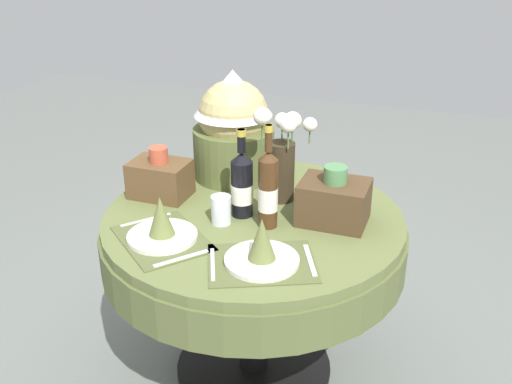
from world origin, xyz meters
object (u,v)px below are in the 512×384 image
at_px(flower_vase, 283,155).
at_px(woven_basket_side_right, 334,201).
at_px(gift_tub_back_left, 233,122).
at_px(wine_bottle_right, 242,184).
at_px(woven_basket_side_left, 160,178).
at_px(wine_bottle_left, 268,189).
at_px(place_setting_left, 162,227).
at_px(dining_table, 254,246).
at_px(tumbler_near_right, 221,210).
at_px(place_setting_right, 262,251).

height_order(flower_vase, woven_basket_side_right, flower_vase).
bearing_deg(gift_tub_back_left, wine_bottle_right, -63.56).
xyz_separation_m(woven_basket_side_left, woven_basket_side_right, (0.69, 0.02, 0.01)).
bearing_deg(wine_bottle_left, gift_tub_back_left, 126.58).
distance_m(place_setting_left, wine_bottle_left, 0.39).
xyz_separation_m(dining_table, woven_basket_side_right, (0.29, 0.05, 0.22)).
relative_size(dining_table, gift_tub_back_left, 2.50).
xyz_separation_m(place_setting_left, wine_bottle_left, (0.31, 0.22, 0.10)).
relative_size(place_setting_left, gift_tub_back_left, 0.94).
bearing_deg(wine_bottle_right, wine_bottle_left, -22.94).
distance_m(wine_bottle_left, woven_basket_side_right, 0.24).
height_order(dining_table, wine_bottle_right, wine_bottle_right).
height_order(gift_tub_back_left, woven_basket_side_left, gift_tub_back_left).
xyz_separation_m(flower_vase, tumbler_near_right, (-0.15, -0.26, -0.13)).
bearing_deg(tumbler_near_right, wine_bottle_right, 61.20).
xyz_separation_m(place_setting_right, wine_bottle_left, (-0.06, 0.25, 0.10)).
bearing_deg(tumbler_near_right, dining_table, 48.95).
distance_m(wine_bottle_left, gift_tub_back_left, 0.48).
relative_size(place_setting_right, wine_bottle_left, 1.11).
height_order(flower_vase, wine_bottle_left, flower_vase).
bearing_deg(place_setting_left, woven_basket_side_left, 118.78).
height_order(wine_bottle_right, tumbler_near_right, wine_bottle_right).
height_order(place_setting_right, tumbler_near_right, place_setting_right).
relative_size(dining_table, wine_bottle_right, 3.42).
distance_m(place_setting_right, gift_tub_back_left, 0.74).
bearing_deg(wine_bottle_left, place_setting_left, -144.77).
relative_size(wine_bottle_left, woven_basket_side_left, 1.68).
height_order(place_setting_left, place_setting_right, same).
height_order(flower_vase, gift_tub_back_left, gift_tub_back_left).
height_order(wine_bottle_left, wine_bottle_right, wine_bottle_left).
height_order(place_setting_right, flower_vase, flower_vase).
distance_m(gift_tub_back_left, woven_basket_side_right, 0.58).
bearing_deg(wine_bottle_right, gift_tub_back_left, 116.44).
distance_m(wine_bottle_right, woven_basket_side_left, 0.37).
xyz_separation_m(dining_table, gift_tub_back_left, (-0.20, 0.31, 0.37)).
xyz_separation_m(flower_vase, woven_basket_side_right, (0.23, -0.11, -0.10)).
distance_m(place_setting_left, flower_vase, 0.54).
xyz_separation_m(place_setting_right, gift_tub_back_left, (-0.34, 0.62, 0.19)).
bearing_deg(dining_table, tumbler_near_right, -131.05).
xyz_separation_m(place_setting_right, tumbler_near_right, (-0.23, 0.21, 0.01)).
height_order(place_setting_left, woven_basket_side_right, woven_basket_side_right).
relative_size(place_setting_right, flower_vase, 1.08).
xyz_separation_m(wine_bottle_left, woven_basket_side_right, (0.21, 0.11, -0.06)).
relative_size(dining_table, tumbler_near_right, 10.89).
bearing_deg(place_setting_left, gift_tub_back_left, 87.42).
bearing_deg(wine_bottle_left, place_setting_right, -75.38).
bearing_deg(gift_tub_back_left, woven_basket_side_right, -28.50).
height_order(place_setting_right, woven_basket_side_right, woven_basket_side_right).
bearing_deg(wine_bottle_right, woven_basket_side_right, 10.60).
bearing_deg(woven_basket_side_right, wine_bottle_right, -169.40).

